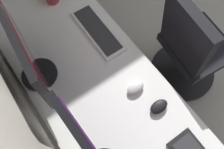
% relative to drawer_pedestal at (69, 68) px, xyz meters
% --- Properties ---
extents(desk, '(1.90, 0.67, 0.73)m').
position_rel_drawer_pedestal_xyz_m(desk, '(-0.45, -0.03, 0.31)').
color(desk, white).
rests_on(desk, ground).
extents(drawer_pedestal, '(0.40, 0.51, 0.69)m').
position_rel_drawer_pedestal_xyz_m(drawer_pedestal, '(0.00, 0.00, 0.00)').
color(drawer_pedestal, white).
rests_on(drawer_pedestal, ground).
extents(monitor_primary, '(0.52, 0.20, 0.44)m').
position_rel_drawer_pedestal_xyz_m(monitor_primary, '(-0.13, 0.19, 0.64)').
color(monitor_primary, black).
rests_on(monitor_primary, desk).
extents(keyboard_spare, '(0.42, 0.15, 0.02)m').
position_rel_drawer_pedestal_xyz_m(keyboard_spare, '(-0.08, -0.23, 0.39)').
color(keyboard_spare, silver).
rests_on(keyboard_spare, desk).
extents(mouse_main, '(0.06, 0.10, 0.03)m').
position_rel_drawer_pedestal_xyz_m(mouse_main, '(-0.51, -0.19, 0.40)').
color(mouse_main, silver).
rests_on(mouse_main, desk).
extents(mouse_spare, '(0.06, 0.10, 0.03)m').
position_rel_drawer_pedestal_xyz_m(mouse_spare, '(-0.67, -0.22, 0.40)').
color(mouse_spare, black).
rests_on(mouse_spare, desk).
extents(office_chair, '(0.56, 0.58, 0.97)m').
position_rel_drawer_pedestal_xyz_m(office_chair, '(-0.44, -0.77, 0.11)').
color(office_chair, black).
rests_on(office_chair, ground).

